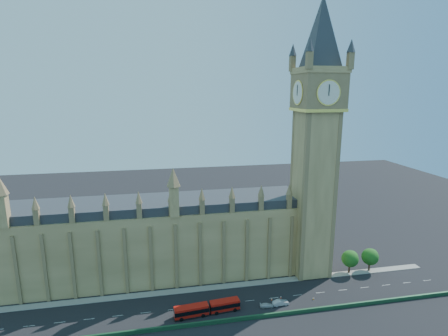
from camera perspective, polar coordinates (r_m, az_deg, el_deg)
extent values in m
plane|color=black|center=(115.66, -1.99, -21.45)|extent=(400.00, 400.00, 0.00)
cube|color=olive|center=(128.40, -14.97, -11.89)|extent=(120.00, 20.00, 25.00)
cube|color=#2D3035|center=(123.41, -15.33, -5.95)|extent=(120.00, 18.00, 3.00)
cube|color=olive|center=(126.04, 14.24, -4.31)|extent=(12.00, 12.00, 58.00)
cube|color=olive|center=(120.98, 15.14, 11.79)|extent=(14.00, 14.00, 12.00)
cylinder|color=silver|center=(114.58, 16.72, 11.69)|extent=(7.20, 0.30, 7.20)
cube|color=olive|center=(121.16, 15.33, 15.09)|extent=(14.50, 14.50, 2.00)
cube|color=#1E4C2D|center=(108.03, -1.18, -23.80)|extent=(160.00, 0.60, 1.20)
cube|color=gray|center=(123.54, -2.72, -19.00)|extent=(160.00, 3.00, 0.16)
cylinder|color=#382619|center=(139.06, 19.77, -15.05)|extent=(0.70, 0.70, 4.00)
sphere|color=#1C4F15|center=(137.52, 19.88, -13.76)|extent=(6.00, 6.00, 6.00)
sphere|color=#1C4F15|center=(137.88, 20.13, -13.43)|extent=(4.38, 4.38, 4.38)
cylinder|color=#382619|center=(143.06, 22.63, -14.49)|extent=(0.70, 0.70, 4.00)
sphere|color=#1C4F15|center=(141.56, 22.75, -13.22)|extent=(6.00, 6.00, 6.00)
sphere|color=#1C4F15|center=(141.96, 22.98, -12.90)|extent=(4.38, 4.38, 4.38)
cube|color=red|center=(110.44, -5.35, -22.28)|extent=(10.21, 3.69, 3.33)
cube|color=red|center=(112.36, 0.10, -21.54)|extent=(9.11, 3.59, 3.33)
cube|color=black|center=(110.21, -5.36, -22.10)|extent=(10.27, 3.74, 1.27)
cube|color=black|center=(112.13, 0.10, -21.37)|extent=(9.16, 3.64, 1.27)
cylinder|color=black|center=(111.33, -2.75, -22.02)|extent=(1.11, 2.73, 2.67)
cylinder|color=black|center=(109.53, -6.98, -23.36)|extent=(1.14, 0.43, 1.11)
cylinder|color=black|center=(111.78, -7.23, -22.54)|extent=(1.14, 0.43, 1.11)
cylinder|color=black|center=(110.47, -3.42, -22.93)|extent=(1.14, 0.43, 1.11)
cylinder|color=black|center=(112.70, -3.76, -22.14)|extent=(1.14, 0.43, 1.11)
cylinder|color=black|center=(111.25, -1.21, -22.62)|extent=(1.14, 0.43, 1.11)
cylinder|color=black|center=(113.46, -1.60, -21.85)|extent=(1.14, 0.43, 1.11)
cylinder|color=black|center=(112.58, 1.81, -22.16)|extent=(1.14, 0.43, 1.11)
cylinder|color=black|center=(114.77, 1.35, -21.40)|extent=(1.14, 0.43, 1.11)
imported|color=#3F4046|center=(112.11, -2.76, -22.18)|extent=(4.90, 2.50, 1.60)
imported|color=#ABADB3|center=(116.48, 9.24, -20.86)|extent=(5.09, 2.00, 1.65)
imported|color=silver|center=(115.09, 6.98, -21.37)|extent=(4.29, 2.14, 1.20)
cube|color=black|center=(117.79, 10.34, -20.96)|extent=(0.47, 0.47, 0.04)
cone|color=orange|center=(117.61, 10.34, -20.82)|extent=(0.51, 0.51, 0.71)
cylinder|color=white|center=(117.56, 10.35, -20.78)|extent=(0.35, 0.35, 0.12)
cube|color=black|center=(118.69, 7.79, -20.58)|extent=(0.39, 0.39, 0.04)
cone|color=#FF560D|center=(118.52, 7.80, -20.45)|extent=(0.43, 0.43, 0.67)
cylinder|color=white|center=(118.47, 7.80, -20.41)|extent=(0.33, 0.33, 0.12)
cube|color=black|center=(119.94, 9.26, -20.24)|extent=(0.50, 0.50, 0.04)
cone|color=red|center=(119.76, 9.26, -20.11)|extent=(0.55, 0.55, 0.71)
cylinder|color=white|center=(119.71, 9.27, -20.07)|extent=(0.35, 0.35, 0.12)
cube|color=black|center=(121.34, 14.38, -20.07)|extent=(0.53, 0.53, 0.04)
cone|color=orange|center=(121.16, 14.39, -19.94)|extent=(0.58, 0.58, 0.72)
cylinder|color=white|center=(121.11, 14.39, -19.90)|extent=(0.35, 0.35, 0.12)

